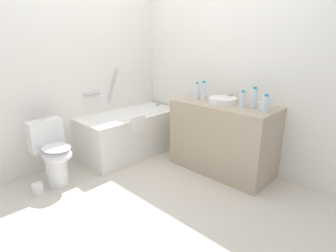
{
  "coord_description": "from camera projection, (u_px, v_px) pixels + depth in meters",
  "views": [
    {
      "loc": [
        -1.58,
        -1.78,
        1.53
      ],
      "look_at": [
        0.48,
        0.19,
        0.61
      ],
      "focal_mm": 28.39,
      "sensor_mm": 36.0,
      "label": 1
    }
  ],
  "objects": [
    {
      "name": "wall_back_tiled",
      "position": [
        70.0,
        63.0,
        3.26
      ],
      "size": [
        3.08,
        0.1,
        2.55
      ],
      "primitive_type": "cube",
      "color": "white",
      "rests_on": "ground_plane"
    },
    {
      "name": "water_bottle_3",
      "position": [
        266.0,
        104.0,
        2.68
      ],
      "size": [
        0.07,
        0.07,
        0.18
      ],
      "color": "silver",
      "rests_on": "vanity_counter"
    },
    {
      "name": "water_bottle_1",
      "position": [
        197.0,
        91.0,
        3.25
      ],
      "size": [
        0.06,
        0.06,
        0.22
      ],
      "color": "silver",
      "rests_on": "vanity_counter"
    },
    {
      "name": "wall_right_mirror",
      "position": [
        230.0,
        62.0,
        3.29
      ],
      "size": [
        0.1,
        3.11,
        2.55
      ],
      "primitive_type": "cube",
      "color": "white",
      "rests_on": "ground_plane"
    },
    {
      "name": "drinking_glass_1",
      "position": [
        262.0,
        106.0,
        2.77
      ],
      "size": [
        0.07,
        0.07,
        0.08
      ],
      "primitive_type": "cylinder",
      "color": "white",
      "rests_on": "vanity_counter"
    },
    {
      "name": "vanity_counter",
      "position": [
        223.0,
        137.0,
        3.2
      ],
      "size": [
        0.59,
        1.2,
        0.84
      ],
      "primitive_type": "cube",
      "color": "tan",
      "rests_on": "ground_plane"
    },
    {
      "name": "water_bottle_2",
      "position": [
        254.0,
        98.0,
        2.83
      ],
      "size": [
        0.07,
        0.07,
        0.23
      ],
      "color": "silver",
      "rests_on": "vanity_counter"
    },
    {
      "name": "water_bottle_4",
      "position": [
        242.0,
        99.0,
        2.87
      ],
      "size": [
        0.06,
        0.06,
        0.19
      ],
      "color": "silver",
      "rests_on": "vanity_counter"
    },
    {
      "name": "ground_plane",
      "position": [
        149.0,
        197.0,
        2.72
      ],
      "size": [
        3.71,
        3.71,
        0.0
      ],
      "primitive_type": "plane",
      "color": "beige"
    },
    {
      "name": "water_bottle_0",
      "position": [
        204.0,
        91.0,
        3.22
      ],
      "size": [
        0.07,
        0.07,
        0.23
      ],
      "color": "silver",
      "rests_on": "vanity_counter"
    },
    {
      "name": "sink_faucet",
      "position": [
        231.0,
        97.0,
        3.21
      ],
      "size": [
        0.12,
        0.15,
        0.09
      ],
      "color": "#B6B6BB",
      "rests_on": "vanity_counter"
    },
    {
      "name": "sink_basin",
      "position": [
        222.0,
        100.0,
        3.08
      ],
      "size": [
        0.33,
        0.33,
        0.06
      ],
      "primitive_type": "cylinder",
      "color": "white",
      "rests_on": "vanity_counter"
    },
    {
      "name": "drinking_glass_0",
      "position": [
        196.0,
        95.0,
        3.36
      ],
      "size": [
        0.08,
        0.08,
        0.08
      ],
      "primitive_type": "cylinder",
      "color": "white",
      "rests_on": "vanity_counter"
    },
    {
      "name": "toilet_paper_roll",
      "position": [
        38.0,
        189.0,
        2.77
      ],
      "size": [
        0.11,
        0.11,
        0.11
      ],
      "primitive_type": "cylinder",
      "color": "white",
      "rests_on": "ground_plane"
    },
    {
      "name": "bathtub",
      "position": [
        131.0,
        132.0,
        3.72
      ],
      "size": [
        1.4,
        0.66,
        1.17
      ],
      "color": "white",
      "rests_on": "ground_plane"
    },
    {
      "name": "toilet",
      "position": [
        53.0,
        153.0,
        2.87
      ],
      "size": [
        0.36,
        0.48,
        0.73
      ],
      "rotation": [
        0.0,
        0.0,
        -1.55
      ],
      "color": "white",
      "rests_on": "ground_plane"
    }
  ]
}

